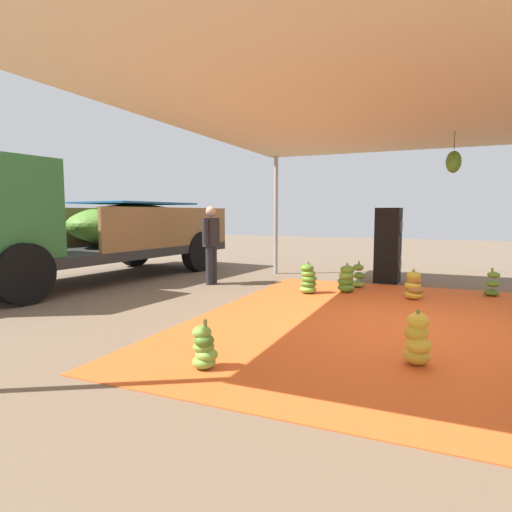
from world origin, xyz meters
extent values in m
plane|color=brown|center=(0.00, 3.00, 0.00)|extent=(40.00, 40.00, 0.00)
cube|color=#E05B23|center=(0.00, 0.00, 0.01)|extent=(6.28, 5.51, 0.01)
cylinder|color=#9EA0A5|center=(3.80, 3.30, 1.41)|extent=(0.10, 0.10, 2.82)
cube|color=beige|center=(0.00, 0.00, 2.85)|extent=(8.00, 7.00, 0.06)
cylinder|color=#4C422D|center=(1.99, -0.51, 2.66)|extent=(0.01, 0.01, 0.30)
ellipsoid|color=#477523|center=(1.99, -0.51, 2.31)|extent=(0.24, 0.24, 0.36)
ellipsoid|color=gold|center=(1.76, 0.02, 0.10)|extent=(0.39, 0.39, 0.17)
ellipsoid|color=#996628|center=(1.75, 0.00, 0.17)|extent=(0.39, 0.39, 0.17)
ellipsoid|color=gold|center=(1.76, 0.04, 0.25)|extent=(0.29, 0.29, 0.17)
ellipsoid|color=#996628|center=(1.77, 0.02, 0.33)|extent=(0.30, 0.30, 0.17)
ellipsoid|color=gold|center=(1.79, 0.03, 0.40)|extent=(0.34, 0.34, 0.17)
cylinder|color=olive|center=(1.77, 0.03, 0.46)|extent=(0.04, 0.04, 0.12)
ellipsoid|color=#75A83D|center=(2.57, 1.10, 0.08)|extent=(0.32, 0.32, 0.13)
ellipsoid|color=#518428|center=(2.57, 1.07, 0.24)|extent=(0.32, 0.32, 0.13)
ellipsoid|color=#60932D|center=(2.55, 1.09, 0.41)|extent=(0.25, 0.25, 0.13)
cylinder|color=olive|center=(2.57, 1.09, 0.47)|extent=(0.04, 0.04, 0.12)
ellipsoid|color=#6B9E38|center=(1.59, 1.82, 0.08)|extent=(0.32, 0.32, 0.15)
ellipsoid|color=#477523|center=(1.61, 1.82, 0.18)|extent=(0.41, 0.41, 0.15)
ellipsoid|color=#518428|center=(1.61, 1.81, 0.28)|extent=(0.35, 0.35, 0.15)
ellipsoid|color=#60932D|center=(1.61, 1.83, 0.37)|extent=(0.36, 0.36, 0.15)
ellipsoid|color=#518428|center=(1.61, 1.85, 0.47)|extent=(0.32, 0.32, 0.15)
cylinder|color=olive|center=(1.60, 1.83, 0.53)|extent=(0.04, 0.04, 0.12)
ellipsoid|color=#477523|center=(2.63, -1.23, 0.07)|extent=(0.28, 0.28, 0.12)
ellipsoid|color=#60932D|center=(2.64, -1.24, 0.23)|extent=(0.32, 0.32, 0.12)
ellipsoid|color=#6B9E38|center=(2.63, -1.25, 0.39)|extent=(0.26, 0.26, 0.12)
cylinder|color=olive|center=(2.64, -1.23, 0.45)|extent=(0.04, 0.04, 0.12)
ellipsoid|color=#518428|center=(1.98, 1.21, 0.09)|extent=(0.34, 0.34, 0.17)
ellipsoid|color=#518428|center=(1.99, 1.22, 0.21)|extent=(0.32, 0.32, 0.17)
ellipsoid|color=#6B9E38|center=(1.96, 1.20, 0.32)|extent=(0.34, 0.34, 0.17)
ellipsoid|color=#60932D|center=(1.97, 1.19, 0.43)|extent=(0.27, 0.27, 0.17)
cylinder|color=olive|center=(1.99, 1.19, 0.49)|extent=(0.04, 0.04, 0.12)
ellipsoid|color=gold|center=(-1.57, -0.20, 0.10)|extent=(0.33, 0.33, 0.18)
ellipsoid|color=gold|center=(-1.59, -0.22, 0.21)|extent=(0.32, 0.32, 0.18)
ellipsoid|color=gold|center=(-1.55, -0.19, 0.32)|extent=(0.28, 0.28, 0.18)
ellipsoid|color=gold|center=(-1.54, -0.20, 0.43)|extent=(0.27, 0.27, 0.18)
cylinder|color=olive|center=(-1.56, -0.20, 0.49)|extent=(0.04, 0.04, 0.12)
ellipsoid|color=#6B9E38|center=(-2.48, 1.63, 0.07)|extent=(0.23, 0.23, 0.12)
ellipsoid|color=#75A83D|center=(-2.47, 1.61, 0.14)|extent=(0.30, 0.30, 0.12)
ellipsoid|color=#6B9E38|center=(-2.46, 1.65, 0.21)|extent=(0.28, 0.28, 0.12)
ellipsoid|color=#477523|center=(-2.48, 1.63, 0.28)|extent=(0.21, 0.21, 0.12)
ellipsoid|color=#6B9E38|center=(-2.47, 1.66, 0.35)|extent=(0.25, 0.25, 0.12)
cylinder|color=olive|center=(-2.46, 1.63, 0.41)|extent=(0.04, 0.04, 0.12)
cube|color=#2D2D2D|center=(1.27, 6.60, 0.60)|extent=(6.99, 3.08, 0.20)
cube|color=olive|center=(2.43, 5.32, 1.15)|extent=(4.19, 0.51, 0.90)
cube|color=olive|center=(2.67, 7.63, 1.15)|extent=(4.19, 0.51, 0.90)
cube|color=olive|center=(4.60, 6.26, 1.15)|extent=(0.33, 2.40, 0.90)
ellipsoid|color=#518428|center=(2.55, 6.47, 1.19)|extent=(3.89, 2.39, 0.99)
cube|color=#19569E|center=(2.55, 6.47, 1.71)|extent=(2.70, 2.08, 0.04)
cylinder|color=black|center=(-1.14, 5.74, 0.50)|extent=(1.02, 0.38, 1.00)
cylinder|color=black|center=(3.45, 5.27, 0.50)|extent=(1.02, 0.38, 1.00)
cylinder|color=black|center=(3.67, 7.46, 0.50)|extent=(1.02, 0.38, 1.00)
cylinder|color=#26262D|center=(1.74, 3.98, 0.39)|extent=(0.15, 0.15, 0.79)
cylinder|color=#26262D|center=(1.92, 3.98, 0.39)|extent=(0.15, 0.15, 0.79)
cylinder|color=#26262D|center=(1.83, 3.98, 1.08)|extent=(0.36, 0.36, 0.59)
cylinder|color=#26262D|center=(1.59, 3.98, 1.11)|extent=(0.11, 0.11, 0.52)
cylinder|color=#26262D|center=(2.07, 3.98, 1.11)|extent=(0.11, 0.11, 0.52)
sphere|color=tan|center=(1.83, 3.98, 1.50)|extent=(0.21, 0.21, 0.21)
cube|color=black|center=(3.54, 0.65, 0.39)|extent=(0.57, 0.51, 0.79)
cylinder|color=#383838|center=(3.54, 0.40, 0.39)|extent=(0.35, 0.04, 0.35)
cube|color=black|center=(3.54, 0.65, 1.19)|extent=(0.57, 0.51, 0.79)
cylinder|color=#383838|center=(3.54, 0.40, 1.19)|extent=(0.35, 0.04, 0.35)
camera|label=1|loc=(-5.87, -0.37, 1.47)|focal=29.99mm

